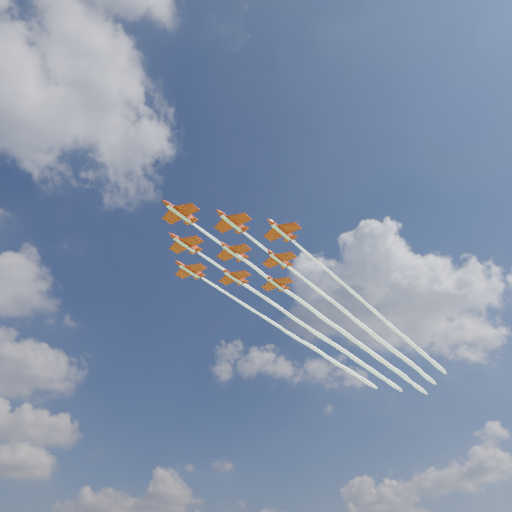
% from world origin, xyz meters
% --- Properties ---
extents(jet_lead, '(115.13, 43.48, 2.69)m').
position_xyz_m(jet_lead, '(28.68, 11.08, 78.45)').
color(jet_lead, '#AA2209').
extents(jet_row2_port, '(115.13, 43.48, 2.69)m').
position_xyz_m(jet_row2_port, '(40.55, 7.21, 78.45)').
color(jet_row2_port, '#AA2209').
extents(jet_row2_starb, '(115.13, 43.48, 2.69)m').
position_xyz_m(jet_row2_starb, '(35.58, 21.49, 78.45)').
color(jet_row2_starb, '#AA2209').
extents(jet_row3_port, '(115.13, 43.48, 2.69)m').
position_xyz_m(jet_row3_port, '(52.41, 3.34, 78.45)').
color(jet_row3_port, '#AA2209').
extents(jet_row3_centre, '(115.13, 43.48, 2.69)m').
position_xyz_m(jet_row3_centre, '(47.44, 17.61, 78.45)').
color(jet_row3_centre, '#AA2209').
extents(jet_row3_starb, '(115.13, 43.48, 2.69)m').
position_xyz_m(jet_row3_starb, '(42.48, 31.89, 78.45)').
color(jet_row3_starb, '#AA2209').
extents(jet_row4_port, '(115.13, 43.48, 2.69)m').
position_xyz_m(jet_row4_port, '(59.31, 13.74, 78.45)').
color(jet_row4_port, '#AA2209').
extents(jet_row4_starb, '(115.13, 43.48, 2.69)m').
position_xyz_m(jet_row4_starb, '(54.34, 28.02, 78.45)').
color(jet_row4_starb, '#AA2209').
extents(jet_tail, '(115.13, 43.48, 2.69)m').
position_xyz_m(jet_tail, '(66.21, 24.14, 78.45)').
color(jet_tail, '#AA2209').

